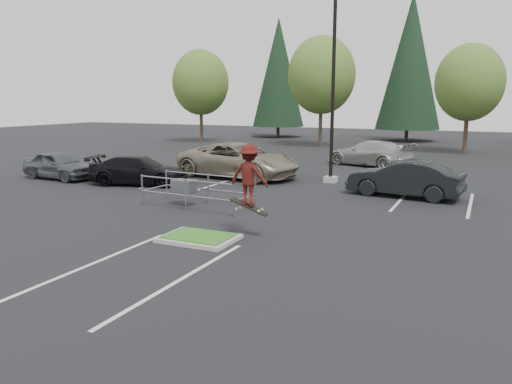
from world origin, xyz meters
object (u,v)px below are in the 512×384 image
at_px(decid_a, 201,85).
at_px(cart_corral, 187,187).
at_px(light_pole, 333,91).
at_px(conif_b, 410,62).
at_px(car_l_black, 138,170).
at_px(decid_c, 469,85).
at_px(decid_b, 321,78).
at_px(conif_a, 278,73).
at_px(car_l_grey, 59,165).
at_px(car_r_charc, 405,179).
at_px(skateboarder, 249,176).
at_px(car_far_silver, 371,153).
at_px(car_l_tan, 239,160).

distance_m(decid_a, cart_corral, 30.40).
bearing_deg(cart_corral, light_pole, 70.58).
xyz_separation_m(conif_b, car_l_black, (-8.00, -33.17, -7.13)).
xyz_separation_m(light_pole, decid_c, (5.49, 17.83, 0.69)).
bearing_deg(decid_b, conif_a, 130.17).
distance_m(decid_b, decid_c, 12.05).
relative_size(car_l_grey, car_r_charc, 0.90).
bearing_deg(skateboarder, car_far_silver, -88.64).
xyz_separation_m(decid_b, car_l_tan, (1.51, -19.03, -5.11)).
bearing_deg(car_l_tan, car_l_black, 147.60).
bearing_deg(conif_a, decid_a, -111.91).
relative_size(car_l_grey, car_far_silver, 0.78).
bearing_deg(skateboarder, cart_corral, -35.30).
relative_size(decid_c, car_l_grey, 1.94).
height_order(conif_a, car_l_tan, conif_a).
bearing_deg(car_l_grey, decid_a, 17.86).
bearing_deg(decid_a, car_r_charc, -42.16).
relative_size(decid_a, decid_b, 0.92).
distance_m(light_pole, conif_b, 28.69).
bearing_deg(decid_c, car_l_grey, -129.66).
height_order(conif_b, car_l_grey, conif_b).
xyz_separation_m(decid_b, conif_b, (6.01, 9.97, 1.81)).
xyz_separation_m(car_l_tan, car_far_silver, (5.46, 7.78, -0.13)).
relative_size(decid_b, conif_b, 0.66).
height_order(car_l_tan, car_l_grey, car_l_tan).
distance_m(conif_b, car_l_black, 34.86).
distance_m(decid_a, car_l_tan, 23.40).
bearing_deg(conif_b, skateboarder, -88.26).
height_order(cart_corral, car_r_charc, car_r_charc).
xyz_separation_m(decid_a, skateboarder, (19.21, -29.03, -3.67)).
relative_size(conif_b, car_far_silver, 2.62).
height_order(light_pole, conif_b, conif_b).
distance_m(car_l_black, car_r_charc, 12.71).
height_order(cart_corral, skateboarder, skateboarder).
bearing_deg(skateboarder, car_l_grey, -22.38).
bearing_deg(car_l_tan, car_r_charc, -94.00).
distance_m(conif_a, cart_corral, 38.14).
height_order(light_pole, cart_corral, light_pole).
height_order(decid_a, skateboarder, decid_a).
xyz_separation_m(conif_a, skateboarder, (15.20, -39.00, -5.19)).
distance_m(conif_b, skateboarder, 39.96).
height_order(decid_a, car_far_silver, decid_a).
bearing_deg(car_r_charc, light_pole, -112.46).
xyz_separation_m(light_pole, conif_b, (-0.50, 28.50, 3.29)).
relative_size(cart_corral, car_l_black, 0.91).
relative_size(decid_c, skateboarder, 3.90).
bearing_deg(car_l_grey, car_l_black, -80.72).
bearing_deg(car_l_black, car_l_grey, 78.33).
distance_m(decid_a, decid_b, 12.02).
bearing_deg(car_far_silver, decid_a, -100.23).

